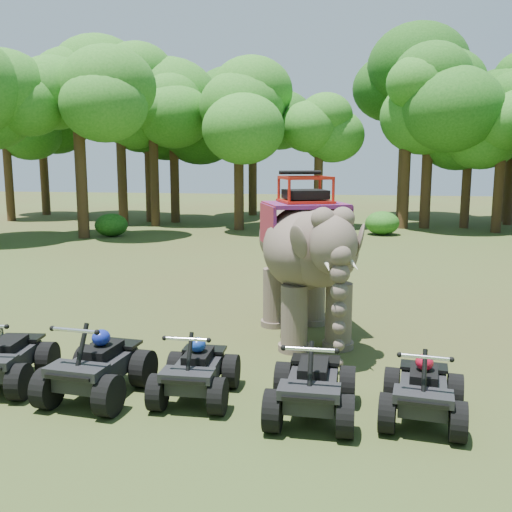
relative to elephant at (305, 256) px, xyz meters
The scene contains 25 objects.
ground 2.78m from the elephant, 117.67° to the right, with size 110.00×110.00×0.00m, color #47381E.
elephant is the anchor object (origin of this frame).
atv_0 6.24m from the elephant, 142.82° to the right, with size 1.26×1.72×1.28m, color black, non-canonical shape.
atv_1 5.09m from the elephant, 128.67° to the right, with size 1.34×1.83×1.36m, color black, non-canonical shape.
atv_2 4.12m from the elephant, 111.94° to the right, with size 1.20×1.65×1.22m, color black, non-canonical shape.
atv_3 4.22m from the elephant, 83.48° to the right, with size 1.29×1.76×1.31m, color black, non-canonical shape.
atv_4 4.58m from the elephant, 61.48° to the right, with size 1.20×1.65×1.22m, color black, non-canonical shape.
tree_0 20.55m from the elephant, 92.74° to the left, with size 4.75×4.75×6.79m, color #195114, non-canonical shape.
tree_1 21.89m from the elephant, 79.75° to the left, with size 6.63×6.63×9.47m, color #195114, non-canonical shape.
tree_2 22.07m from the elephant, 66.74° to the left, with size 5.37×5.37×7.68m, color #195114, non-canonical shape.
tree_25 19.12m from the elephant, 130.64° to the left, with size 6.14×6.14×8.77m, color #195114, non-canonical shape.
tree_26 22.74m from the elephant, 117.81° to the left, with size 5.43×5.43×7.76m, color #195114, non-canonical shape.
tree_27 19.92m from the elephant, 105.54° to the left, with size 5.81×5.81×8.29m, color #195114, non-canonical shape.
tree_28 33.02m from the elephant, 129.07° to the left, with size 6.63×6.63×9.46m, color #195114, non-canonical shape.
tree_29 23.41m from the elephant, 71.57° to the left, with size 5.03×5.03×7.18m, color #195114, non-canonical shape.
tree_30 23.78m from the elephant, 122.11° to the left, with size 6.07×6.07×8.67m, color #195114, non-canonical shape.
tree_32 28.38m from the elephant, 67.74° to the left, with size 6.62×6.62×9.45m, color #195114, non-canonical shape.
tree_33 24.57m from the elephant, 114.27° to the left, with size 6.04×6.04×8.63m, color #195114, non-canonical shape.
tree_34 26.53m from the elephant, 67.07° to the left, with size 5.44×5.44×7.78m, color #195114, non-canonical shape.
tree_35 29.81m from the elephant, 134.30° to the left, with size 5.35×5.35×7.64m, color #195114, non-canonical shape.
tree_36 25.57m from the elephant, 117.56° to the left, with size 7.51×7.51×10.73m, color #195114, non-canonical shape.
tree_37 28.56m from the elephant, 102.30° to the left, with size 6.91×6.91×9.88m, color #195114, non-canonical shape.
tree_39 30.70m from the elephant, 125.20° to the left, with size 7.49×7.49×10.70m, color #195114, non-canonical shape.
tree_40 22.47m from the elephant, 76.77° to the left, with size 6.86×6.86×9.80m, color #195114, non-canonical shape.
tree_41 28.64m from the elephant, 81.36° to the left, with size 7.53×7.53×10.76m, color #195114, non-canonical shape.
Camera 1 is at (1.97, -10.40, 3.89)m, focal length 40.00 mm.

